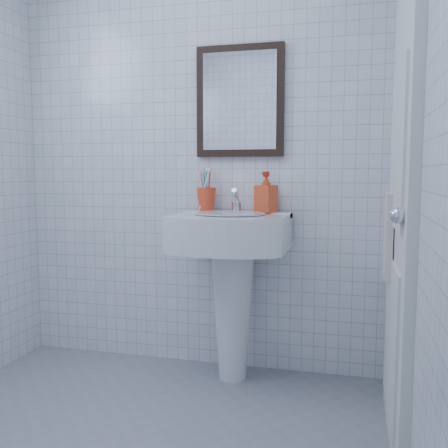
# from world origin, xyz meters

# --- Properties ---
(wall_back) EXTENTS (2.20, 0.02, 2.50)m
(wall_back) POSITION_xyz_m (0.00, 1.20, 1.25)
(wall_back) COLOR white
(wall_back) RESTS_ON ground
(wall_right) EXTENTS (0.02, 2.40, 2.50)m
(wall_right) POSITION_xyz_m (1.10, 0.00, 1.25)
(wall_right) COLOR white
(wall_right) RESTS_ON ground
(washbasin) EXTENTS (0.61, 0.45, 0.94)m
(washbasin) POSITION_xyz_m (0.25, 0.99, 0.63)
(washbasin) COLOR white
(washbasin) RESTS_ON ground
(faucet) EXTENTS (0.05, 0.12, 0.13)m
(faucet) POSITION_xyz_m (0.25, 1.10, 0.98)
(faucet) COLOR silver
(faucet) RESTS_ON washbasin
(toothbrush_cup) EXTENTS (0.12, 0.12, 0.13)m
(toothbrush_cup) POSITION_xyz_m (0.07, 1.12, 1.00)
(toothbrush_cup) COLOR #EA4021
(toothbrush_cup) RESTS_ON washbasin
(soap_dispenser) EXTENTS (0.13, 0.13, 0.22)m
(soap_dispenser) POSITION_xyz_m (0.42, 1.11, 1.04)
(soap_dispenser) COLOR red
(soap_dispenser) RESTS_ON washbasin
(wall_mirror) EXTENTS (0.50, 0.04, 0.62)m
(wall_mirror) POSITION_xyz_m (0.25, 1.18, 1.55)
(wall_mirror) COLOR black
(wall_mirror) RESTS_ON wall_back
(bathroom_door) EXTENTS (0.04, 0.80, 2.00)m
(bathroom_door) POSITION_xyz_m (1.08, 0.55, 1.00)
(bathroom_door) COLOR silver
(bathroom_door) RESTS_ON ground
(towel_ring) EXTENTS (0.01, 0.18, 0.18)m
(towel_ring) POSITION_xyz_m (1.06, 0.69, 1.05)
(towel_ring) COLOR silver
(towel_ring) RESTS_ON wall_right
(hand_towel) EXTENTS (0.03, 0.16, 0.38)m
(hand_towel) POSITION_xyz_m (1.04, 0.69, 0.87)
(hand_towel) COLOR beige
(hand_towel) RESTS_ON towel_ring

